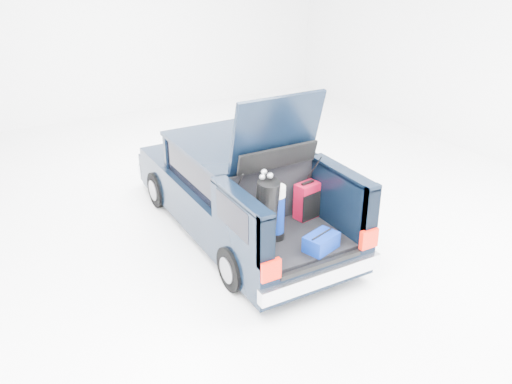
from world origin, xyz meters
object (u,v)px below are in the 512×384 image
black_golf_bag (266,213)px  car (237,189)px  blue_golf_bag (275,212)px  blue_duffel (321,242)px  red_suitcase (307,201)px

black_golf_bag → car: bearing=70.3°
car → blue_golf_bag: (-0.19, -1.46, 0.32)m
car → blue_golf_bag: bearing=-97.5°
blue_golf_bag → blue_duffel: (0.36, -0.54, -0.28)m
car → blue_golf_bag: 1.51m
red_suitcase → black_golf_bag: (-0.91, -0.39, 0.21)m
car → blue_duffel: car is taller
blue_golf_bag → red_suitcase: bearing=9.4°
black_golf_bag → blue_golf_bag: 0.26m
blue_golf_bag → black_golf_bag: bearing=-162.4°
red_suitcase → black_golf_bag: bearing=-167.1°
car → blue_golf_bag: car is taller
black_golf_bag → blue_duffel: 0.80m
red_suitcase → blue_duffel: (-0.33, -0.81, -0.16)m
car → red_suitcase: bearing=-67.3°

